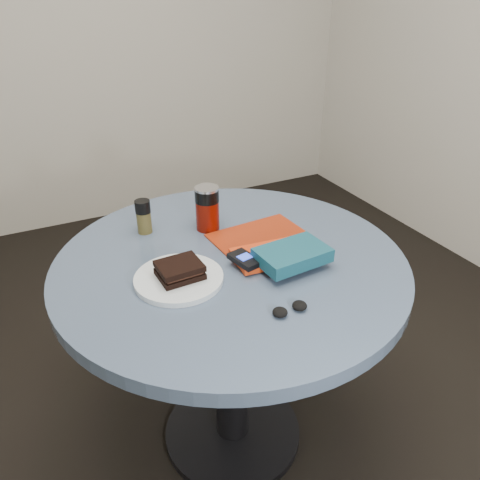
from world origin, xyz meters
name	(u,v)px	position (x,y,z in m)	size (l,w,h in m)	color
ground	(233,433)	(0.00, 0.00, 0.00)	(4.00, 4.00, 0.00)	black
table	(231,304)	(0.00, 0.00, 0.59)	(1.00, 1.00, 0.75)	black
plate	(179,279)	(-0.17, -0.05, 0.76)	(0.23, 0.23, 0.01)	silver
sandwich	(180,270)	(-0.17, -0.05, 0.78)	(0.12, 0.10, 0.04)	black
soda_can	(207,208)	(0.01, 0.19, 0.82)	(0.09, 0.09, 0.14)	#630E04
pepper_grinder	(144,216)	(-0.17, 0.26, 0.80)	(0.05, 0.05, 0.11)	#4F4721
magazine	(261,238)	(0.13, 0.06, 0.75)	(0.28, 0.21, 0.01)	maroon
red_book	(268,255)	(0.09, -0.05, 0.76)	(0.19, 0.13, 0.02)	red
novel	(292,255)	(0.13, -0.12, 0.79)	(0.19, 0.12, 0.04)	#114253
mp3_player	(245,259)	(0.01, -0.07, 0.78)	(0.07, 0.10, 0.02)	black
headphones	(290,309)	(0.02, -0.29, 0.76)	(0.09, 0.04, 0.02)	black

